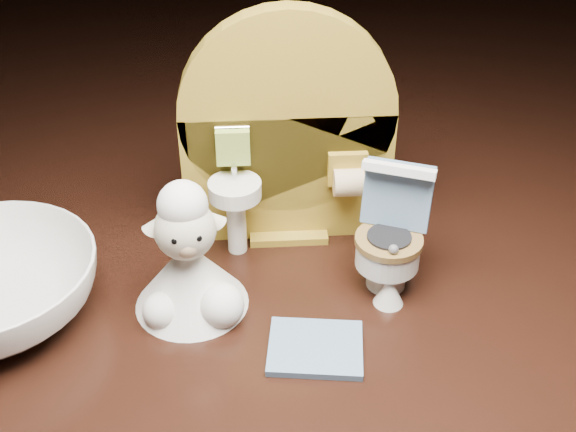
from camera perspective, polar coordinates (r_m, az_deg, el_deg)
name	(u,v)px	position (r m, az deg, el deg)	size (l,w,h in m)	color
backdrop_panel	(286,143)	(0.44, -0.13, 5.75)	(0.13, 0.05, 0.15)	olive
toy_toilet	(392,239)	(0.43, 8.19, -1.82)	(0.05, 0.05, 0.08)	white
bath_mat	(315,348)	(0.39, 2.18, -10.37)	(0.05, 0.04, 0.00)	slate
toilet_brush	(389,288)	(0.42, 8.02, -5.67)	(0.02, 0.02, 0.04)	white
plush_lamb	(189,266)	(0.40, -7.80, -3.94)	(0.07, 0.07, 0.08)	white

